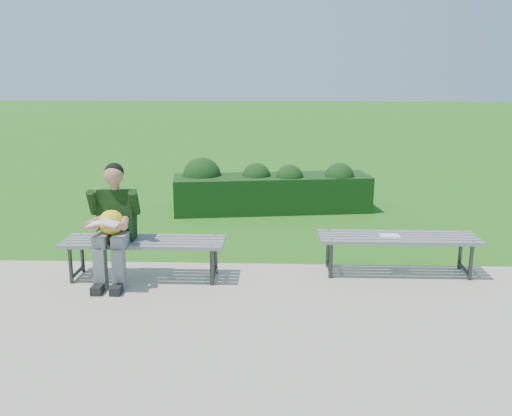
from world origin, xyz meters
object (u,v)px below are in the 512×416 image
(seated_boy, at_px, (114,221))
(paper_sheet, at_px, (390,236))
(bench_left, at_px, (144,245))
(hedge, at_px, (267,189))
(bench_right, at_px, (398,240))

(seated_boy, relative_size, paper_sheet, 5.86)
(bench_left, distance_m, seated_boy, 0.44)
(hedge, distance_m, paper_sheet, 3.43)
(hedge, distance_m, bench_right, 3.47)
(hedge, height_order, paper_sheet, hedge)
(hedge, xyz_separation_m, paper_sheet, (1.47, -3.10, 0.10))
(hedge, height_order, bench_right, hedge)
(bench_right, distance_m, seated_boy, 3.21)
(paper_sheet, bearing_deg, bench_right, 0.00)
(bench_right, height_order, paper_sheet, bench_right)
(bench_left, bearing_deg, paper_sheet, 5.61)
(bench_left, bearing_deg, hedge, 68.78)
(bench_right, relative_size, seated_boy, 1.37)
(seated_boy, height_order, paper_sheet, seated_boy)
(hedge, bearing_deg, paper_sheet, -64.66)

